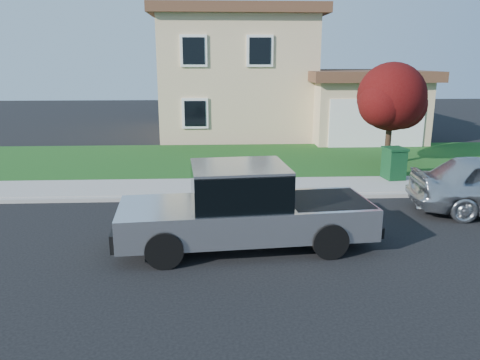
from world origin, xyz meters
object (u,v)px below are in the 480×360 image
trash_bin (394,163)px  pickup_truck (245,209)px  ornamental_tree (392,100)px  woman (257,194)px

trash_bin → pickup_truck: bearing=-142.3°
pickup_truck → ornamental_tree: bearing=46.7°
woman → trash_bin: (5.11, 3.85, -0.05)m
pickup_truck → woman: 1.68m
pickup_truck → woman: pickup_truck is taller
woman → ornamental_tree: 8.79m
pickup_truck → trash_bin: 7.78m
pickup_truck → trash_bin: size_ratio=5.46×
woman → pickup_truck: bearing=97.1°
pickup_truck → woman: size_ratio=3.73×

